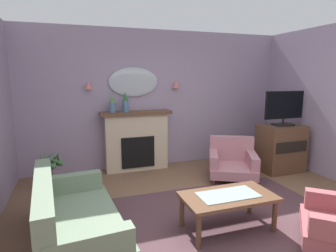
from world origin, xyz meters
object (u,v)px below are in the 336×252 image
mantel_vase_right (125,103)px  fireplace (136,141)px  coffee_table (228,199)px  tv_cabinet (281,148)px  wall_mirror (134,82)px  wall_sconce_left (88,85)px  floral_couch (70,216)px  mantel_vase_left (112,104)px  wall_sconce_right (176,84)px  armchair_by_coffee_table (232,161)px  tv_flatscreen (284,107)px  potted_plant_small_fern (51,169)px

mantel_vase_right → fireplace: bearing=8.1°
coffee_table → tv_cabinet: 2.59m
wall_mirror → wall_sconce_left: 0.85m
wall_mirror → floral_couch: bearing=-117.9°
mantel_vase_left → wall_mirror: size_ratio=0.36×
mantel_vase_left → wall_sconce_left: size_ratio=2.44×
wall_mirror → wall_sconce_right: wall_mirror is taller
mantel_vase_right → armchair_by_coffee_table: bearing=-28.7°
wall_sconce_left → tv_flatscreen: bearing=-17.4°
wall_mirror → floral_couch: 2.99m
armchair_by_coffee_table → wall_mirror: bearing=143.9°
wall_mirror → mantel_vase_left: bearing=-159.3°
fireplace → potted_plant_small_fern: bearing=-161.0°
mantel_vase_left → wall_sconce_right: 1.35m
coffee_table → potted_plant_small_fern: potted_plant_small_fern is taller
wall_sconce_right → coffee_table: bearing=-96.7°
wall_sconce_right → tv_flatscreen: bearing=-31.5°
floral_couch → mantel_vase_left: bearing=70.0°
wall_mirror → tv_cabinet: (2.62, -1.11, -1.26)m
wall_mirror → tv_flatscreen: size_ratio=1.14×
tv_cabinet → wall_sconce_right: bearing=149.0°
tv_cabinet → tv_flatscreen: size_ratio=1.07×
wall_mirror → potted_plant_small_fern: wall_mirror is taller
mantel_vase_left → armchair_by_coffee_table: (2.00, -0.96, -1.01)m
fireplace → wall_mirror: wall_mirror is taller
wall_mirror → wall_sconce_left: (-0.85, -0.05, -0.05)m
wall_mirror → floral_couch: wall_mirror is taller
mantel_vase_right → tv_flatscreen: (2.82, -0.97, -0.09)m
mantel_vase_right → tv_flatscreen: bearing=-18.9°
fireplace → mantel_vase_left: mantel_vase_left is taller
mantel_vase_left → coffee_table: size_ratio=0.31×
wall_mirror → tv_cabinet: 3.11m
wall_mirror → wall_sconce_right: size_ratio=6.86×
mantel_vase_right → potted_plant_small_fern: (-1.33, -0.50, -0.99)m
coffee_table → tv_flatscreen: size_ratio=1.31×
wall_sconce_right → floral_couch: 3.38m
coffee_table → tv_cabinet: size_ratio=1.22×
mantel_vase_right → armchair_by_coffee_table: size_ratio=0.34×
tv_flatscreen → potted_plant_small_fern: (-4.15, 0.47, -0.91)m
armchair_by_coffee_table → potted_plant_small_fern: bearing=171.5°
mantel_vase_right → armchair_by_coffee_table: (1.75, -0.96, -1.03)m
wall_mirror → tv_flatscreen: bearing=-23.4°
mantel_vase_right → coffee_table: 2.76m
wall_sconce_right → potted_plant_small_fern: size_ratio=0.22×
fireplace → wall_mirror: (0.00, 0.14, 1.14)m
armchair_by_coffee_table → tv_cabinet: 1.09m
wall_mirror → tv_flatscreen: wall_mirror is taller
potted_plant_small_fern → armchair_by_coffee_table: bearing=-8.5°
wall_mirror → wall_sconce_right: 0.85m
mantel_vase_right → wall_sconce_left: (-0.65, 0.12, 0.33)m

